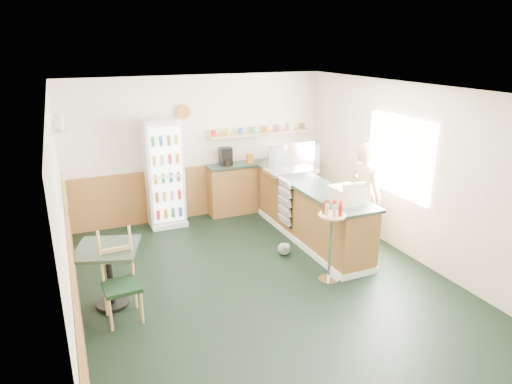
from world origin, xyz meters
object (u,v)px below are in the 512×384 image
cafe_chair (120,273)px  drinks_fridge (164,174)px  display_case (291,159)px  cafe_table (109,265)px  shopkeeper (365,195)px  cash_register (346,195)px  condiment_stand (331,230)px

cafe_chair → drinks_fridge: bearing=64.1°
drinks_fridge → display_case: bearing=-23.5°
display_case → cafe_table: 3.80m
display_case → cafe_table: display_case is taller
drinks_fridge → shopkeeper: size_ratio=1.12×
shopkeeper → cafe_table: (-4.10, -0.26, -0.30)m
display_case → shopkeeper: bearing=-61.3°
cash_register → shopkeeper: (0.70, 0.47, -0.25)m
display_case → condiment_stand: 2.21m
display_case → cafe_table: (-3.40, -1.54, -0.69)m
shopkeeper → cafe_chair: shopkeeper is taller
drinks_fridge → shopkeeper: 3.57m
drinks_fridge → cafe_table: bearing=-117.7°
drinks_fridge → display_case: size_ratio=2.15×
display_case → cash_register: bearing=-90.0°
cash_register → cafe_chair: 3.35m
cafe_chair → cafe_table: bearing=104.6°
drinks_fridge → cafe_chair: size_ratio=1.73×
cafe_chair → shopkeeper: bearing=5.5°
display_case → condiment_stand: size_ratio=0.78×
shopkeeper → cash_register: bearing=117.5°
display_case → cafe_chair: size_ratio=0.81×
drinks_fridge → cafe_table: 2.81m
shopkeeper → display_case: bearing=22.1°
cash_register → shopkeeper: size_ratio=0.25×
drinks_fridge → shopkeeper: (2.81, -2.20, -0.11)m
shopkeeper → condiment_stand: size_ratio=1.49×
drinks_fridge → cafe_table: size_ratio=2.11×
display_case → cafe_chair: (-3.31, -1.85, -0.67)m
shopkeeper → cafe_chair: (-4.01, -0.57, -0.28)m
display_case → cafe_chair: display_case is taller
display_case → cash_register: 1.76m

